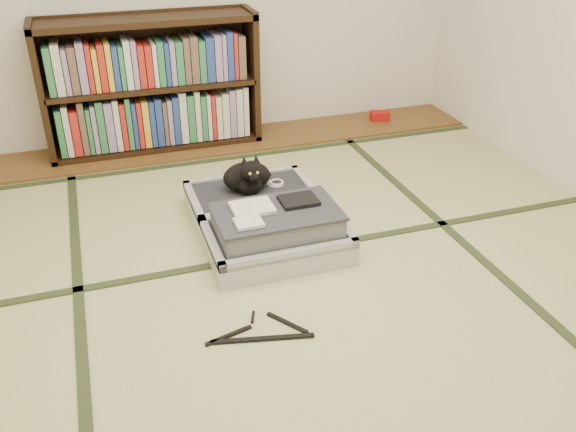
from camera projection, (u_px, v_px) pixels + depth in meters
name	position (u px, v px, depth m)	size (l,w,h in m)	color
floor	(302.00, 298.00, 2.88)	(4.50, 4.50, 0.00)	tan
wood_strip	(211.00, 143.00, 4.53)	(4.00, 0.50, 0.02)	brown
red_item	(380.00, 116.00, 4.92)	(0.15, 0.09, 0.07)	#AA120D
tatami_borders	(271.00, 245.00, 3.29)	(4.00, 4.50, 0.01)	#2D381E
bookcase	(152.00, 88.00, 4.27)	(1.49, 0.34, 0.96)	black
suitcase	(266.00, 220.00, 3.33)	(0.72, 0.96, 0.28)	#BBBCC1
cat	(248.00, 177.00, 3.50)	(0.32, 0.32, 0.26)	black
cable_coil	(276.00, 183.00, 3.62)	(0.10, 0.10, 0.02)	white
hanger	(260.00, 334.00, 2.64)	(0.46, 0.25, 0.01)	black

